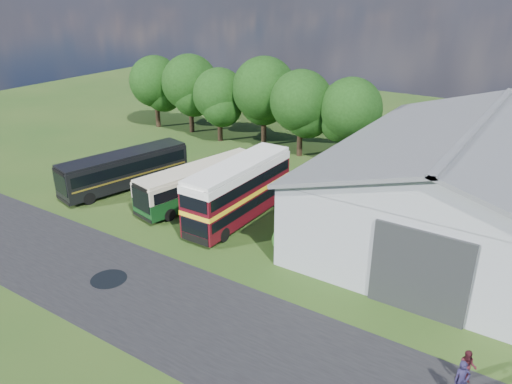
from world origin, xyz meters
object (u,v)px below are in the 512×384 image
Objects in this scene: visitor_a at (461,381)px; storage_shed at (473,175)px; bus_maroon_double at (239,191)px; bus_green_single at (200,183)px; bus_dark_single at (125,169)px; visitor_b at (467,367)px.

storage_shed is at bearing 65.61° from visitor_a.
visitor_a is (18.19, -9.29, -1.30)m from bus_maroon_double.
bus_dark_single is (-7.40, -1.25, 0.03)m from bus_green_single.
bus_maroon_double reaches higher than visitor_a.
visitor_b is at bearing -24.15° from bus_maroon_double.
storage_shed is 2.12× the size of bus_dark_single.
storage_shed is 2.15× the size of bus_green_single.
bus_green_single is at bearing -160.39° from storage_shed.
bus_dark_single reaches higher than visitor_b.
storage_shed is at bearing 27.67° from bus_maroon_double.
bus_maroon_double is at bearing 15.16° from bus_dark_single.
visitor_a is at bearing -12.11° from bus_green_single.
bus_dark_single reaches higher than visitor_a.
visitor_a is at bearing -78.37° from storage_shed.
bus_green_single is at bearing 23.00° from bus_dark_single.
storage_shed reaches higher than visitor_b.
bus_dark_single is at bearing 160.49° from visitor_b.
bus_dark_single is at bearing -158.34° from bus_green_single.
bus_green_single reaches higher than visitor_a.
visitor_b is (0.01, 1.15, -0.13)m from visitor_a.
bus_dark_single is at bearing -178.31° from bus_maroon_double.
storage_shed reaches higher than bus_green_single.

